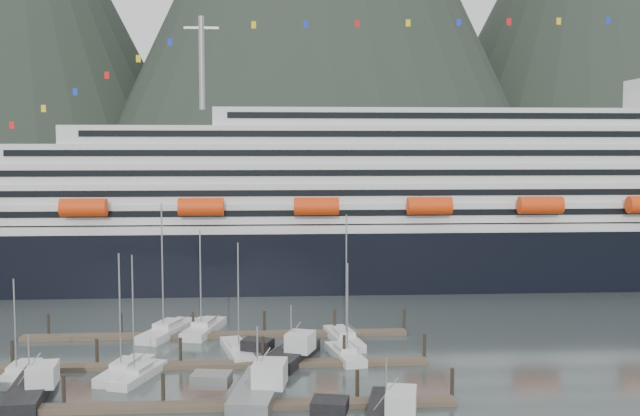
# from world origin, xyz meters

# --- Properties ---
(ground) EXTENTS (1600.00, 1600.00, 0.00)m
(ground) POSITION_xyz_m (0.00, 0.00, 0.00)
(ground) COLOR #455151
(ground) RESTS_ON ground
(cruise_ship) EXTENTS (210.00, 30.40, 50.30)m
(cruise_ship) POSITION_xyz_m (30.03, 54.94, 12.04)
(cruise_ship) COLOR black
(cruise_ship) RESTS_ON ground
(dock_near) EXTENTS (48.18, 2.28, 3.20)m
(dock_near) POSITION_xyz_m (-4.93, -9.95, 0.31)
(dock_near) COLOR #4C3D31
(dock_near) RESTS_ON ground
(dock_mid) EXTENTS (48.18, 2.28, 3.20)m
(dock_mid) POSITION_xyz_m (-4.93, 3.05, 0.31)
(dock_mid) COLOR #4C3D31
(dock_mid) RESTS_ON ground
(dock_far) EXTENTS (48.18, 2.28, 3.20)m
(dock_far) POSITION_xyz_m (-4.93, 16.05, 0.31)
(dock_far) COLOR #4C3D31
(dock_far) RESTS_ON ground
(sailboat_a) EXTENTS (2.58, 8.52, 10.92)m
(sailboat_a) POSITION_xyz_m (-24.05, 0.35, 0.40)
(sailboat_a) COLOR silver
(sailboat_a) RESTS_ON ground
(sailboat_b) EXTENTS (4.90, 9.04, 13.35)m
(sailboat_b) POSITION_xyz_m (-11.71, -0.71, 0.41)
(sailboat_b) COLOR silver
(sailboat_b) RESTS_ON ground
(sailboat_c) EXTENTS (4.92, 10.00, 13.44)m
(sailboat_c) POSITION_xyz_m (-13.33, 0.73, 0.42)
(sailboat_c) COLOR silver
(sailboat_c) RESTS_ON ground
(sailboat_d) EXTENTS (4.63, 10.40, 13.46)m
(sailboat_d) POSITION_xyz_m (-2.01, 7.87, 0.41)
(sailboat_d) COLOR silver
(sailboat_d) RESTS_ON ground
(sailboat_e) EXTENTS (6.68, 11.68, 17.38)m
(sailboat_e) POSITION_xyz_m (-11.24, 17.42, 0.46)
(sailboat_e) COLOR silver
(sailboat_e) RESTS_ON ground
(sailboat_f) EXTENTS (5.29, 10.56, 13.92)m
(sailboat_f) POSITION_xyz_m (-6.76, 18.14, 0.44)
(sailboat_f) COLOR silver
(sailboat_f) RESTS_ON ground
(sailboat_g) EXTENTS (4.41, 10.94, 16.23)m
(sailboat_g) POSITION_xyz_m (10.75, 12.33, 0.44)
(sailboat_g) COLOR silver
(sailboat_g) RESTS_ON ground
(sailboat_h) EXTENTS (4.19, 8.89, 11.40)m
(sailboat_h) POSITION_xyz_m (10.24, 5.43, 0.40)
(sailboat_h) COLOR silver
(sailboat_h) RESTS_ON ground
(trawler_a) EXTENTS (8.91, 12.28, 6.57)m
(trawler_a) POSITION_xyz_m (-21.17, -5.78, 0.86)
(trawler_a) COLOR black
(trawler_a) RESTS_ON ground
(trawler_b) EXTENTS (9.30, 12.18, 7.65)m
(trawler_b) POSITION_xyz_m (0.52, -7.51, 0.95)
(trawler_b) COLOR gray
(trawler_b) RESTS_ON ground
(trawler_c) EXTENTS (9.53, 13.20, 6.50)m
(trawler_c) POSITION_xyz_m (11.63, -14.97, 0.85)
(trawler_c) COLOR black
(trawler_c) RESTS_ON ground
(trawler_e) EXTENTS (9.25, 11.18, 6.90)m
(trawler_e) POSITION_xyz_m (4.02, 4.92, 0.89)
(trawler_e) COLOR black
(trawler_e) RESTS_ON ground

